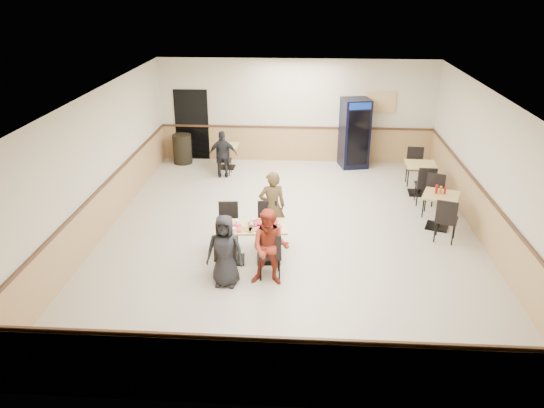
# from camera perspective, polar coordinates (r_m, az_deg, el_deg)

# --- Properties ---
(ground) EXTENTS (10.00, 10.00, 0.00)m
(ground) POSITION_cam_1_polar(r_m,az_deg,el_deg) (11.42, 1.98, -3.22)
(ground) COLOR beige
(ground) RESTS_ON ground
(room_shell) EXTENTS (10.00, 10.00, 10.00)m
(room_shell) POSITION_cam_1_polar(r_m,az_deg,el_deg) (13.63, 9.85, 3.55)
(room_shell) COLOR silver
(room_shell) RESTS_ON ground
(main_table) EXTENTS (1.45, 0.83, 0.74)m
(main_table) POSITION_cam_1_polar(r_m,az_deg,el_deg) (10.16, -2.32, -3.63)
(main_table) COLOR black
(main_table) RESTS_ON ground
(main_chairs) EXTENTS (1.39, 1.74, 0.94)m
(main_chairs) POSITION_cam_1_polar(r_m,az_deg,el_deg) (10.17, -2.60, -3.76)
(main_chairs) COLOR black
(main_chairs) RESTS_ON ground
(diner_woman_left) EXTENTS (0.68, 0.47, 1.34)m
(diner_woman_left) POSITION_cam_1_polar(r_m,az_deg,el_deg) (9.35, -5.09, -5.03)
(diner_woman_left) COLOR black
(diner_woman_left) RESTS_ON ground
(diner_woman_right) EXTENTS (0.74, 0.60, 1.44)m
(diner_woman_right) POSITION_cam_1_polar(r_m,az_deg,el_deg) (9.31, -0.20, -4.71)
(diner_woman_right) COLOR maroon
(diner_woman_right) RESTS_ON ground
(diner_man_opposite) EXTENTS (0.63, 0.49, 1.53)m
(diner_man_opposite) POSITION_cam_1_polar(r_m,az_deg,el_deg) (10.82, 0.02, -0.31)
(diner_man_opposite) COLOR #4F3D21
(diner_man_opposite) RESTS_ON ground
(lone_diner) EXTENTS (0.80, 0.42, 1.30)m
(lone_diner) POSITION_cam_1_polar(r_m,az_deg,el_deg) (14.52, -5.31, 5.32)
(lone_diner) COLOR black
(lone_diner) RESTS_ON ground
(tabletop_clutter) EXTENTS (1.23, 0.68, 0.12)m
(tabletop_clutter) POSITION_cam_1_polar(r_m,az_deg,el_deg) (9.99, -2.33, -2.40)
(tabletop_clutter) COLOR red
(tabletop_clutter) RESTS_ON main_table
(side_table_near) EXTENTS (0.93, 0.93, 0.78)m
(side_table_near) POSITION_cam_1_polar(r_m,az_deg,el_deg) (12.06, 17.59, -0.17)
(side_table_near) COLOR black
(side_table_near) RESTS_ON ground
(side_table_near_chair_south) EXTENTS (0.59, 0.59, 0.99)m
(side_table_near_chair_south) POSITION_cam_1_polar(r_m,az_deg,el_deg) (11.51, 18.25, -1.51)
(side_table_near_chair_south) COLOR black
(side_table_near_chair_south) RESTS_ON ground
(side_table_near_chair_north) EXTENTS (0.59, 0.59, 0.99)m
(side_table_near_chair_north) POSITION_cam_1_polar(r_m,az_deg,el_deg) (12.63, 16.96, 0.84)
(side_table_near_chair_north) COLOR black
(side_table_near_chair_north) RESTS_ON ground
(side_table_far) EXTENTS (0.78, 0.78, 0.80)m
(side_table_far) POSITION_cam_1_polar(r_m,az_deg,el_deg) (13.84, 15.63, 3.12)
(side_table_far) COLOR black
(side_table_far) RESTS_ON ground
(side_table_far_chair_south) EXTENTS (0.49, 0.49, 1.01)m
(side_table_far_chair_south) POSITION_cam_1_polar(r_m,az_deg,el_deg) (13.27, 16.13, 2.07)
(side_table_far_chair_south) COLOR black
(side_table_far_chair_south) RESTS_ON ground
(side_table_far_chair_north) EXTENTS (0.49, 0.49, 1.01)m
(side_table_far_chair_north) POSITION_cam_1_polar(r_m,az_deg,el_deg) (14.44, 15.14, 3.89)
(side_table_far_chair_north) COLOR black
(side_table_far_chair_north) RESTS_ON ground
(condiment_caddy) EXTENTS (0.23, 0.06, 0.20)m
(condiment_caddy) POSITION_cam_1_polar(r_m,az_deg,el_deg) (11.97, 17.59, 1.47)
(condiment_caddy) COLOR #B10C0E
(condiment_caddy) RESTS_ON side_table_near
(back_table) EXTENTS (0.66, 0.66, 0.69)m
(back_table) POSITION_cam_1_polar(r_m,az_deg,el_deg) (15.31, -4.85, 5.52)
(back_table) COLOR black
(back_table) RESTS_ON ground
(back_table_chair_lone) EXTENTS (0.41, 0.41, 0.87)m
(back_table_chair_lone) POSITION_cam_1_polar(r_m,az_deg,el_deg) (14.80, -5.15, 4.80)
(back_table_chair_lone) COLOR black
(back_table_chair_lone) RESTS_ON ground
(pepsi_cooler) EXTENTS (0.89, 0.89, 1.98)m
(pepsi_cooler) POSITION_cam_1_polar(r_m,az_deg,el_deg) (15.44, 8.86, 7.54)
(pepsi_cooler) COLOR black
(pepsi_cooler) RESTS_ON ground
(trash_bin) EXTENTS (0.55, 0.55, 0.86)m
(trash_bin) POSITION_cam_1_polar(r_m,az_deg,el_deg) (15.90, -9.62, 5.86)
(trash_bin) COLOR black
(trash_bin) RESTS_ON ground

